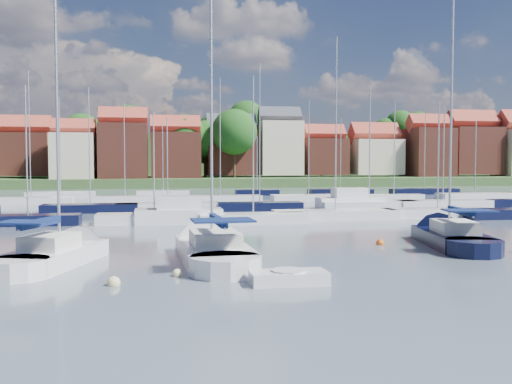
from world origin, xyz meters
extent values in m
plane|color=#4A5765|center=(0.00, 40.00, 0.00)|extent=(260.00, 260.00, 0.00)
cube|color=silver|center=(-12.00, 2.14, 0.25)|extent=(4.65, 7.09, 1.20)
cone|color=silver|center=(-10.72, 6.04, 0.25)|extent=(3.60, 3.89, 2.74)
cylinder|color=silver|center=(-13.03, -0.98, 0.25)|extent=(3.45, 3.45, 1.20)
cube|color=beige|center=(-12.14, 1.71, 1.20)|extent=(2.68, 3.20, 0.70)
cylinder|color=#B2B2B7|center=(-11.86, 2.57, 6.93)|extent=(0.14, 0.14, 12.16)
cylinder|color=#B2B2B7|center=(-12.43, 0.84, 2.05)|extent=(1.24, 3.50, 0.10)
cube|color=#0E1D48|center=(-12.43, 0.84, 2.20)|extent=(1.37, 3.39, 0.35)
cube|color=#0E1D48|center=(-12.80, -0.29, 2.35)|extent=(2.72, 2.29, 0.08)
cube|color=silver|center=(-4.27, 2.08, 0.25)|extent=(3.58, 7.97, 1.20)
cone|color=silver|center=(-4.47, 6.97, 0.25)|extent=(3.42, 3.94, 3.27)
cylinder|color=silver|center=(-4.11, -1.84, 0.25)|extent=(3.40, 3.40, 1.20)
cube|color=beige|center=(-4.25, 1.54, 1.20)|extent=(2.42, 3.36, 0.70)
cylinder|color=#B2B2B7|center=(-4.29, 2.62, 8.11)|extent=(0.14, 0.14, 14.52)
cylinder|color=#B2B2B7|center=(-4.20, 0.45, 2.05)|extent=(0.28, 4.36, 0.10)
cube|color=#0E1D48|center=(-4.20, 0.45, 2.20)|extent=(0.47, 4.15, 0.35)
cube|color=#0E1D48|center=(-4.14, -0.97, 2.35)|extent=(2.85, 2.07, 0.08)
cube|color=black|center=(10.30, 4.64, 0.25)|extent=(4.39, 7.74, 1.20)
cone|color=black|center=(11.17, 9.11, 0.25)|extent=(3.66, 4.06, 3.04)
cylinder|color=black|center=(9.59, 1.06, 0.25)|extent=(3.57, 3.57, 1.20)
cube|color=beige|center=(10.20, 4.14, 1.20)|extent=(2.67, 3.39, 0.70)
cylinder|color=#B2B2B7|center=(10.39, 5.14, 7.76)|extent=(0.14, 0.14, 13.81)
cylinder|color=#B2B2B7|center=(10.00, 3.15, 2.05)|extent=(0.88, 3.99, 0.10)
cube|color=#0E1D48|center=(10.00, 3.15, 2.20)|extent=(1.04, 3.83, 0.35)
cube|color=#0E1D48|center=(9.75, 1.86, 2.35)|extent=(2.89, 2.29, 0.08)
cube|color=silver|center=(-1.80, -4.16, 0.22)|extent=(3.17, 1.47, 0.62)
cylinder|color=silver|center=(-1.80, -4.16, 0.40)|extent=(1.47, 1.47, 0.40)
sphere|color=beige|center=(-8.86, -3.17, 0.00)|extent=(0.55, 0.55, 0.55)
sphere|color=beige|center=(-6.24, -1.74, 0.00)|extent=(0.45, 0.45, 0.45)
sphere|color=#D85914|center=(-1.51, -3.46, 0.00)|extent=(0.49, 0.49, 0.49)
sphere|color=#D85914|center=(6.22, 5.74, 0.00)|extent=(0.47, 0.47, 0.47)
sphere|color=beige|center=(-5.72, 3.41, 0.00)|extent=(0.47, 0.47, 0.47)
cube|color=black|center=(-17.11, 20.54, 0.35)|extent=(8.01, 2.24, 1.00)
cylinder|color=#B2B2B7|center=(-17.11, 20.54, 5.93)|extent=(0.12, 0.12, 10.16)
cube|color=silver|center=(-7.27, 20.20, 0.35)|extent=(9.22, 2.58, 1.00)
cylinder|color=#B2B2B7|center=(-7.27, 20.20, 4.94)|extent=(0.12, 0.12, 8.18)
cube|color=silver|center=(0.63, 18.61, 0.35)|extent=(8.78, 2.46, 1.00)
cylinder|color=#B2B2B7|center=(0.63, 18.61, 6.38)|extent=(0.12, 0.12, 11.06)
cube|color=silver|center=(8.23, 20.67, 0.35)|extent=(10.79, 3.02, 1.00)
cylinder|color=#B2B2B7|center=(8.23, 20.67, 8.29)|extent=(0.12, 0.12, 14.87)
cube|color=silver|center=(17.98, 21.03, 0.35)|extent=(10.13, 2.84, 1.00)
cylinder|color=#B2B2B7|center=(17.98, 21.03, 5.65)|extent=(0.12, 0.12, 9.59)
cube|color=silver|center=(-5.31, 20.00, 0.50)|extent=(7.00, 2.60, 1.40)
cube|color=silver|center=(-5.31, 20.00, 1.60)|extent=(3.50, 2.20, 1.30)
cube|color=black|center=(-13.55, 31.64, 0.35)|extent=(9.30, 2.60, 1.00)
cylinder|color=#B2B2B7|center=(-13.55, 31.64, 6.59)|extent=(0.12, 0.12, 11.48)
cube|color=silver|center=(-5.94, 32.01, 0.35)|extent=(10.40, 2.91, 1.00)
cylinder|color=#B2B2B7|center=(-5.94, 32.01, 5.24)|extent=(0.12, 0.12, 8.77)
cube|color=black|center=(3.48, 31.28, 0.35)|extent=(8.80, 2.46, 1.00)
cylinder|color=#B2B2B7|center=(3.48, 31.28, 8.01)|extent=(0.12, 0.12, 14.33)
cube|color=silver|center=(15.40, 31.16, 0.35)|extent=(10.73, 3.00, 1.00)
cylinder|color=#B2B2B7|center=(15.40, 31.16, 6.92)|extent=(0.12, 0.12, 12.14)
cube|color=silver|center=(23.82, 30.97, 0.35)|extent=(10.48, 2.93, 1.00)
cylinder|color=#B2B2B7|center=(23.82, 30.97, 5.99)|extent=(0.12, 0.12, 10.28)
cube|color=silver|center=(13.46, 32.00, 0.50)|extent=(7.00, 2.60, 1.40)
cube|color=silver|center=(13.46, 32.00, 1.60)|extent=(3.50, 2.20, 1.30)
cube|color=silver|center=(-21.71, 44.21, 0.35)|extent=(9.71, 2.72, 1.00)
cylinder|color=#B2B2B7|center=(-21.71, 44.21, 8.29)|extent=(0.12, 0.12, 14.88)
cube|color=silver|center=(-10.84, 44.51, 0.35)|extent=(8.49, 2.38, 1.00)
cylinder|color=#B2B2B7|center=(-10.84, 44.51, 6.51)|extent=(0.12, 0.12, 11.31)
cube|color=silver|center=(0.79, 43.78, 0.35)|extent=(10.16, 2.85, 1.00)
cylinder|color=#B2B2B7|center=(0.79, 43.78, 8.15)|extent=(0.12, 0.12, 14.59)
cube|color=silver|center=(12.17, 43.90, 0.35)|extent=(9.53, 2.67, 1.00)
cylinder|color=#B2B2B7|center=(12.17, 43.90, 6.81)|extent=(0.12, 0.12, 11.91)
cube|color=silver|center=(23.16, 42.50, 0.35)|extent=(7.62, 2.13, 1.00)
cylinder|color=#B2B2B7|center=(23.16, 42.50, 6.91)|extent=(0.12, 0.12, 12.13)
cube|color=silver|center=(35.22, 43.59, 0.35)|extent=(10.17, 2.85, 1.00)
cylinder|color=#B2B2B7|center=(35.22, 43.59, 5.72)|extent=(0.12, 0.12, 9.73)
cube|color=silver|center=(-20.26, 56.56, 0.35)|extent=(9.24, 2.59, 1.00)
cylinder|color=#B2B2B7|center=(-20.26, 56.56, 7.43)|extent=(0.12, 0.12, 13.17)
cube|color=silver|center=(-6.08, 57.30, 0.35)|extent=(7.57, 2.12, 1.00)
cylinder|color=#B2B2B7|center=(-6.08, 57.30, 5.97)|extent=(0.12, 0.12, 10.24)
cube|color=black|center=(7.88, 57.47, 0.35)|extent=(6.58, 1.84, 1.00)
cylinder|color=#B2B2B7|center=(7.88, 57.47, 4.85)|extent=(0.12, 0.12, 8.01)
cube|color=black|center=(20.94, 57.40, 0.35)|extent=(9.92, 2.78, 1.00)
cylinder|color=#B2B2B7|center=(20.94, 57.40, 6.31)|extent=(0.12, 0.12, 10.92)
cube|color=black|center=(34.28, 56.37, 0.35)|extent=(10.55, 2.95, 1.00)
cylinder|color=#B2B2B7|center=(34.28, 56.37, 6.61)|extent=(0.12, 0.12, 11.51)
cube|color=#355028|center=(0.00, 117.00, 0.30)|extent=(200.00, 70.00, 3.00)
cube|color=#355028|center=(0.00, 142.00, 5.00)|extent=(200.00, 60.00, 14.00)
cube|color=brown|center=(-33.65, 97.79, 6.56)|extent=(10.37, 9.97, 8.73)
cube|color=#98392C|center=(-33.65, 97.79, 12.20)|extent=(10.57, 5.13, 5.13)
cube|color=beige|center=(-22.74, 89.00, 6.08)|extent=(8.09, 8.80, 8.96)
cube|color=#98392C|center=(-22.74, 89.00, 11.55)|extent=(8.25, 4.00, 4.00)
cube|color=brown|center=(-13.35, 89.94, 7.08)|extent=(9.36, 10.17, 10.97)
cube|color=#98392C|center=(-13.35, 89.94, 13.72)|extent=(9.54, 4.63, 4.63)
cube|color=brown|center=(-3.04, 91.65, 6.31)|extent=(9.90, 8.56, 9.42)
cube|color=#98392C|center=(-3.04, 91.65, 12.23)|extent=(10.10, 4.90, 4.90)
cube|color=brown|center=(9.10, 96.65, 6.95)|extent=(10.59, 8.93, 9.49)
cube|color=#383A42|center=(9.10, 96.65, 12.99)|extent=(10.80, 5.24, 5.24)
cube|color=beige|center=(19.71, 95.80, 8.02)|extent=(9.01, 8.61, 11.65)
cube|color=#383A42|center=(19.71, 95.80, 14.95)|extent=(9.19, 4.46, 4.46)
cube|color=brown|center=(30.17, 97.00, 6.20)|extent=(9.10, 9.34, 8.00)
cube|color=#98392C|center=(30.17, 97.00, 11.32)|extent=(9.28, 4.50, 4.50)
cube|color=beige|center=(41.95, 96.59, 6.14)|extent=(10.86, 9.59, 7.88)
cube|color=#98392C|center=(41.95, 96.59, 11.41)|extent=(11.07, 5.37, 5.37)
cube|color=brown|center=(53.76, 93.92, 7.09)|extent=(9.18, 9.96, 10.97)
cube|color=#98392C|center=(53.76, 93.92, 13.70)|extent=(9.36, 4.54, 4.54)
cube|color=brown|center=(65.18, 95.21, 7.58)|extent=(11.39, 9.67, 10.76)
cube|color=#98392C|center=(65.18, 95.21, 14.36)|extent=(11.62, 5.64, 5.64)
cylinder|color=#382619|center=(56.77, 115.51, 8.51)|extent=(0.50, 0.50, 4.47)
sphere|color=#1B551A|center=(56.77, 115.51, 14.58)|extent=(8.18, 8.18, 8.18)
cylinder|color=#382619|center=(3.46, 95.93, 3.83)|extent=(0.50, 0.50, 4.46)
sphere|color=#1B551A|center=(3.46, 95.93, 9.88)|extent=(8.15, 8.15, 8.15)
cylinder|color=#382619|center=(15.22, 113.68, 8.58)|extent=(0.50, 0.50, 5.15)
sphere|color=#1B551A|center=(15.22, 113.68, 15.56)|extent=(9.41, 9.41, 9.41)
cylinder|color=#382619|center=(-13.54, 116.31, 8.68)|extent=(0.50, 0.50, 4.56)
sphere|color=#1B551A|center=(-13.54, 116.31, 14.87)|extent=(8.34, 8.34, 8.34)
cylinder|color=#382619|center=(-23.24, 105.25, 4.18)|extent=(0.50, 0.50, 5.15)
sphere|color=#1B551A|center=(-23.24, 105.25, 11.17)|extent=(9.42, 9.42, 9.42)
cylinder|color=#382619|center=(-38.67, 107.32, 6.76)|extent=(0.50, 0.50, 3.42)
sphere|color=#1B551A|center=(-38.67, 107.32, 11.40)|extent=(6.26, 6.26, 6.26)
cylinder|color=#382619|center=(13.76, 104.71, 3.48)|extent=(0.50, 0.50, 3.77)
sphere|color=#1B551A|center=(13.76, 104.71, 8.60)|extent=(6.89, 6.89, 6.89)
cylinder|color=#382619|center=(9.05, 90.94, 4.21)|extent=(0.50, 0.50, 5.21)
sphere|color=#1B551A|center=(9.05, 90.94, 11.28)|extent=(9.53, 9.53, 9.53)
cylinder|color=#382619|center=(61.93, 101.62, 3.09)|extent=(0.50, 0.50, 2.97)
sphere|color=#1B551A|center=(61.93, 101.62, 7.12)|extent=(5.44, 5.44, 5.44)
cylinder|color=#382619|center=(-1.15, 93.75, 4.02)|extent=(0.50, 0.50, 4.84)
sphere|color=#1B551A|center=(-1.15, 93.75, 10.59)|extent=(8.85, 8.85, 8.85)
cylinder|color=#382619|center=(52.68, 115.72, 8.17)|extent=(0.50, 0.50, 3.72)
sphere|color=#1B551A|center=(52.68, 115.72, 13.21)|extent=(6.80, 6.80, 6.80)
cylinder|color=#382619|center=(54.05, 94.13, 3.62)|extent=(0.50, 0.50, 4.05)
sphere|color=#1B551A|center=(54.05, 94.13, 9.11)|extent=(7.40, 7.40, 7.40)
cylinder|color=#382619|center=(6.84, 113.29, 7.91)|extent=(0.50, 0.50, 3.93)
sphere|color=#1B551A|center=(6.84, 113.29, 13.24)|extent=(7.19, 7.19, 7.19)
cylinder|color=#382619|center=(30.65, 100.17, 3.51)|extent=(0.50, 0.50, 3.82)
sphere|color=#1B551A|center=(30.65, 100.17, 8.70)|extent=(6.99, 6.99, 6.99)
cylinder|color=#382619|center=(-17.44, 93.12, 3.34)|extent=(0.50, 0.50, 3.48)
sphere|color=#1B551A|center=(-17.44, 93.12, 8.07)|extent=(6.37, 6.37, 6.37)
cylinder|color=#382619|center=(57.51, 102.81, 3.09)|extent=(0.50, 0.50, 2.99)
sphere|color=#1B551A|center=(57.51, 102.81, 7.14)|extent=(5.46, 5.46, 5.46)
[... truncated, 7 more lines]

